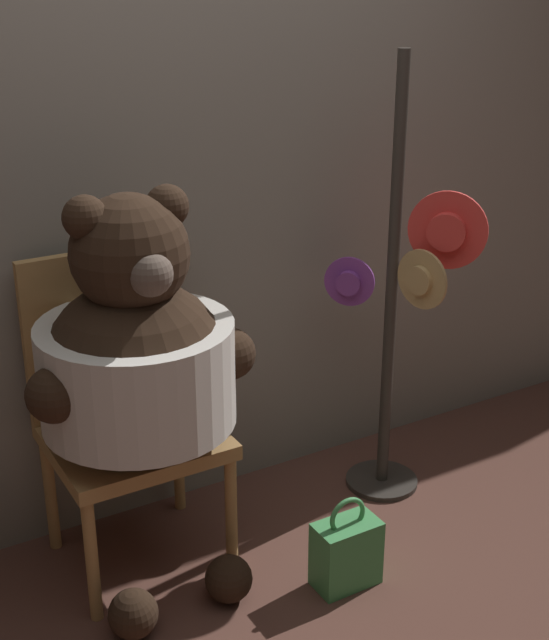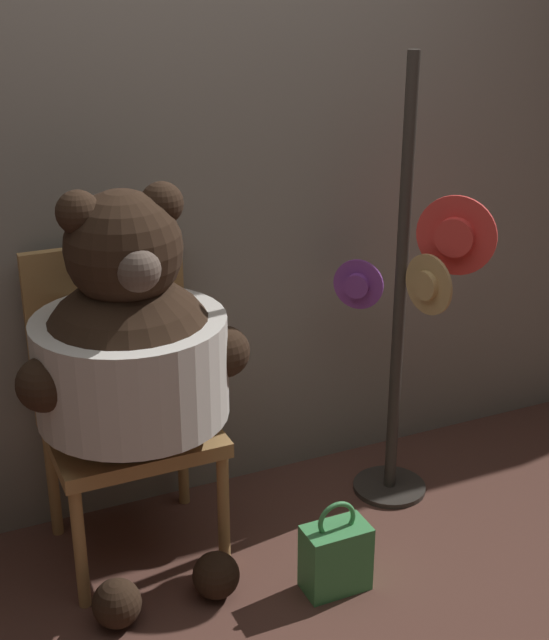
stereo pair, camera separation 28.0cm
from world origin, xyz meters
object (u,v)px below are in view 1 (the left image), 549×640
hat_display_rack (402,308)px  handbag_on_ground (346,552)px  teddy_bear (138,362)px  chair (123,402)px

hat_display_rack → handbag_on_ground: size_ratio=5.01×
handbag_on_ground → teddy_bear: bearing=144.2°
chair → teddy_bear: size_ratio=0.80×
teddy_bear → hat_display_rack: bearing=0.3°
chair → teddy_bear: 0.28m
teddy_bear → chair: bearing=89.0°
chair → handbag_on_ground: 0.88m
hat_display_rack → teddy_bear: bearing=-179.7°
chair → hat_display_rack: 1.05m
teddy_bear → handbag_on_ground: bearing=-35.8°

